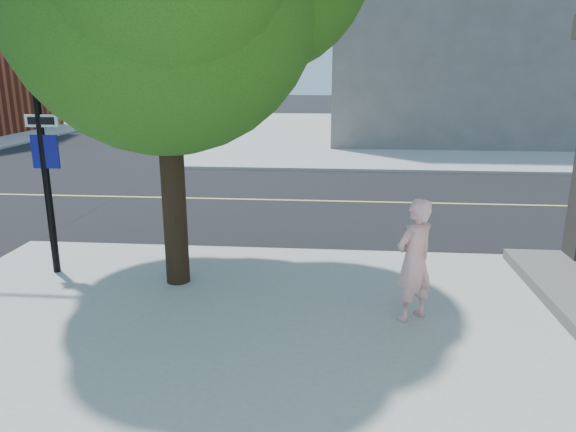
# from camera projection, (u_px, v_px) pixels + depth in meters

# --- Properties ---
(ground) EXTENTS (140.00, 140.00, 0.00)m
(ground) POSITION_uv_depth(u_px,v_px,m) (78.00, 248.00, 11.02)
(ground) COLOR black
(ground) RESTS_ON ground
(road_ew) EXTENTS (140.00, 9.00, 0.01)m
(road_ew) POSITION_uv_depth(u_px,v_px,m) (151.00, 197.00, 15.34)
(road_ew) COLOR black
(road_ew) RESTS_ON ground
(sidewalk_ne) EXTENTS (29.00, 25.00, 0.12)m
(sidewalk_ne) POSITION_uv_depth(u_px,v_px,m) (482.00, 133.00, 30.52)
(sidewalk_ne) COLOR #ADADA8
(sidewalk_ne) RESTS_ON ground
(filler_ne) EXTENTS (18.00, 16.00, 14.00)m
(filler_ne) POSITION_uv_depth(u_px,v_px,m) (501.00, 1.00, 29.10)
(filler_ne) COLOR slate
(filler_ne) RESTS_ON sidewalk_ne
(man_on_phone) EXTENTS (0.76, 0.72, 1.75)m
(man_on_phone) POSITION_uv_depth(u_px,v_px,m) (414.00, 260.00, 7.40)
(man_on_phone) COLOR #FAB1AF
(man_on_phone) RESTS_ON sidewalk_se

